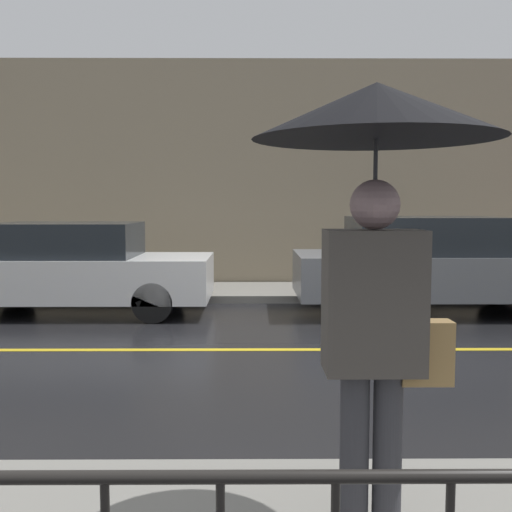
% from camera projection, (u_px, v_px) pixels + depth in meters
% --- Properties ---
extents(ground_plane, '(80.00, 80.00, 0.00)m').
position_uv_depth(ground_plane, '(270.00, 350.00, 7.25)').
color(ground_plane, black).
extents(sidewalk_far, '(28.00, 2.01, 0.13)m').
position_uv_depth(sidewalk_far, '(263.00, 292.00, 11.67)').
color(sidewalk_far, gray).
rests_on(sidewalk_far, ground_plane).
extents(lane_marking, '(25.20, 0.12, 0.01)m').
position_uv_depth(lane_marking, '(270.00, 349.00, 7.25)').
color(lane_marking, gold).
rests_on(lane_marking, ground_plane).
extents(building_storefront, '(28.00, 0.30, 4.76)m').
position_uv_depth(building_storefront, '(262.00, 175.00, 12.62)').
color(building_storefront, gray).
rests_on(building_storefront, ground_plane).
extents(pedestrian, '(1.14, 1.14, 2.17)m').
position_uv_depth(pedestrian, '(376.00, 177.00, 2.73)').
color(pedestrian, '#333338').
rests_on(pedestrian, sidewalk_near).
extents(car_white, '(4.23, 1.76, 1.47)m').
position_uv_depth(car_white, '(76.00, 268.00, 9.62)').
color(car_white, silver).
rests_on(car_white, ground_plane).
extents(car_grey, '(4.47, 1.87, 1.56)m').
position_uv_depth(car_grey, '(432.00, 264.00, 9.65)').
color(car_grey, slate).
rests_on(car_grey, ground_plane).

